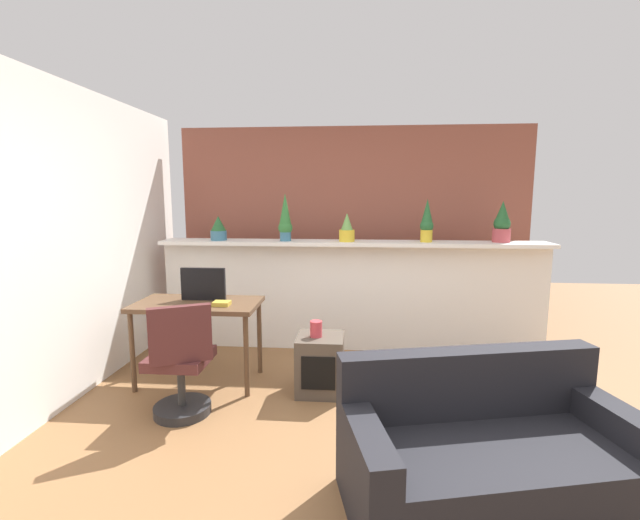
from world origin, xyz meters
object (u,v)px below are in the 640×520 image
object	(u,v)px
potted_plant_1	(285,219)
tv_monitor	(203,284)
potted_plant_0	(218,229)
office_chair	(181,369)
potted_plant_3	(427,222)
book_on_desk	(222,303)
side_cube_shelf	(320,364)
potted_plant_4	(502,224)
desk	(198,311)
potted_plant_2	(347,229)
vase_on_shelf	(316,329)
couch	(487,456)

from	to	relation	value
potted_plant_1	tv_monitor	world-z (taller)	potted_plant_1
potted_plant_0	office_chair	xyz separation A→B (m)	(0.19, -1.59, -0.95)
potted_plant_1	tv_monitor	bearing A→B (deg)	-125.28
potted_plant_3	book_on_desk	world-z (taller)	potted_plant_3
potted_plant_3	office_chair	bearing A→B (deg)	-142.10
potted_plant_1	office_chair	bearing A→B (deg)	-109.31
potted_plant_3	potted_plant_0	bearing A→B (deg)	-179.76
office_chair	potted_plant_1	bearing A→B (deg)	70.69
side_cube_shelf	book_on_desk	distance (m)	1.00
potted_plant_4	side_cube_shelf	size ratio (longest dim) A/B	0.86
potted_plant_1	office_chair	distance (m)	1.98
potted_plant_3	book_on_desk	bearing A→B (deg)	-150.54
potted_plant_3	office_chair	world-z (taller)	potted_plant_3
desk	potted_plant_2	bearing A→B (deg)	35.97
tv_monitor	vase_on_shelf	world-z (taller)	tv_monitor
potted_plant_0	potted_plant_3	distance (m)	2.24
potted_plant_3	desk	world-z (taller)	potted_plant_3
potted_plant_0	potted_plant_3	size ratio (longest dim) A/B	0.59
desk	couch	world-z (taller)	couch
potted_plant_3	tv_monitor	bearing A→B (deg)	-157.26
potted_plant_2	desk	bearing A→B (deg)	-144.03
potted_plant_1	book_on_desk	xyz separation A→B (m)	(-0.39, -1.05, -0.68)
potted_plant_2	vase_on_shelf	xyz separation A→B (m)	(-0.23, -1.07, -0.77)
potted_plant_4	tv_monitor	bearing A→B (deg)	-162.09
tv_monitor	couch	distance (m)	2.66
potted_plant_0	potted_plant_3	xyz separation A→B (m)	(2.24, 0.01, 0.08)
potted_plant_2	vase_on_shelf	size ratio (longest dim) A/B	2.22
desk	potted_plant_4	bearing A→B (deg)	19.14
potted_plant_3	desk	bearing A→B (deg)	-155.76
potted_plant_2	tv_monitor	size ratio (longest dim) A/B	0.75
potted_plant_4	couch	bearing A→B (deg)	-107.96
office_chair	tv_monitor	bearing A→B (deg)	94.87
potted_plant_2	potted_plant_3	world-z (taller)	potted_plant_3
potted_plant_0	vase_on_shelf	bearing A→B (deg)	-42.63
tv_monitor	side_cube_shelf	bearing A→B (deg)	-10.26
couch	potted_plant_0	bearing A→B (deg)	133.18
couch	side_cube_shelf	bearing A→B (deg)	128.13
potted_plant_2	office_chair	xyz separation A→B (m)	(-1.22, -1.58, -0.95)
side_cube_shelf	tv_monitor	bearing A→B (deg)	169.74
potted_plant_0	potted_plant_1	xyz separation A→B (m)	(0.74, -0.01, 0.11)
potted_plant_2	tv_monitor	bearing A→B (deg)	-145.75
potted_plant_4	tv_monitor	xyz separation A→B (m)	(-2.90, -0.94, -0.50)
potted_plant_1	desk	world-z (taller)	potted_plant_1
office_chair	couch	distance (m)	2.20
potted_plant_1	potted_plant_4	bearing A→B (deg)	1.69
office_chair	book_on_desk	xyz separation A→B (m)	(0.16, 0.53, 0.38)
potted_plant_2	potted_plant_3	distance (m)	0.84
potted_plant_4	side_cube_shelf	distance (m)	2.43
potted_plant_3	vase_on_shelf	world-z (taller)	potted_plant_3
potted_plant_3	couch	world-z (taller)	potted_plant_3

